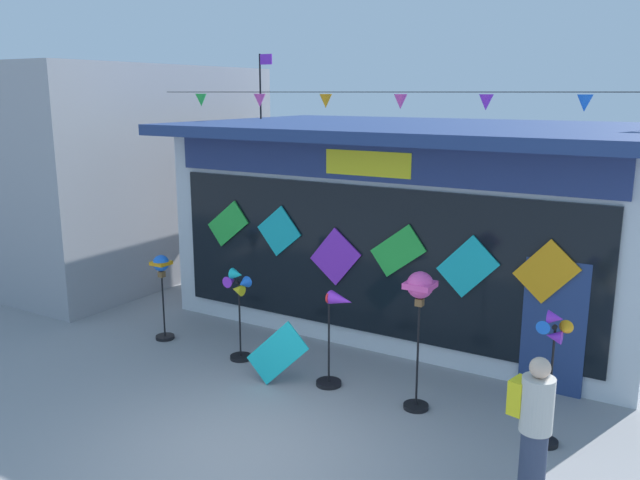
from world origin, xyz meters
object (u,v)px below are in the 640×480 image
wind_spinner_center_left (336,329)px  wind_spinner_right (553,354)px  wind_spinner_far_left (162,278)px  kite_shop_building (425,219)px  wind_spinner_left (238,299)px  wind_spinner_center_right (420,300)px  display_kite_on_ground (277,353)px  person_near_camera (534,428)px

wind_spinner_center_left → wind_spinner_right: (3.07, -0.10, 0.30)m
wind_spinner_center_left → wind_spinner_far_left: bearing=178.0°
kite_shop_building → wind_spinner_center_left: size_ratio=5.95×
wind_spinner_left → wind_spinner_right: wind_spinner_right is taller
wind_spinner_center_right → display_kite_on_ground: wind_spinner_center_right is taller
kite_shop_building → wind_spinner_left: 4.30m
wind_spinner_far_left → kite_shop_building: bearing=49.1°
wind_spinner_center_right → wind_spinner_left: bearing=178.4°
person_near_camera → display_kite_on_ground: size_ratio=1.79×
kite_shop_building → wind_spinner_left: bearing=-112.4°
wind_spinner_right → wind_spinner_far_left: bearing=178.0°
wind_spinner_center_right → display_kite_on_ground: bearing=-169.7°
wind_spinner_right → display_kite_on_ground: wind_spinner_right is taller
wind_spinner_center_right → wind_spinner_far_left: bearing=178.3°
wind_spinner_far_left → display_kite_on_ground: (2.81, -0.52, -0.62)m
wind_spinner_center_right → display_kite_on_ground: (-2.08, -0.38, -1.08)m
kite_shop_building → wind_spinner_right: kite_shop_building is taller
wind_spinner_left → display_kite_on_ground: wind_spinner_left is taller
kite_shop_building → wind_spinner_left: kite_shop_building is taller
wind_spinner_center_right → person_near_camera: 2.44m
wind_spinner_left → wind_spinner_right: size_ratio=0.88×
kite_shop_building → wind_spinner_left: size_ratio=5.67×
wind_spinner_left → person_near_camera: 5.27m
wind_spinner_center_left → person_near_camera: 3.48m
wind_spinner_center_right → display_kite_on_ground: 2.37m
wind_spinner_center_right → wind_spinner_right: bearing=-2.8°
person_near_camera → display_kite_on_ground: (-3.96, 1.02, -0.38)m
wind_spinner_far_left → person_near_camera: bearing=-12.8°
wind_spinner_right → wind_spinner_center_right: bearing=177.2°
wind_spinner_left → display_kite_on_ground: bearing=-23.2°
wind_spinner_far_left → wind_spinner_center_left: wind_spinner_far_left is taller
wind_spinner_center_left → display_kite_on_ground: size_ratio=1.59×
wind_spinner_far_left → wind_spinner_right: 6.67m
wind_spinner_far_left → wind_spinner_right: bearing=-2.0°
wind_spinner_left → person_near_camera: (5.05, -1.48, -0.16)m
wind_spinner_center_right → kite_shop_building: bearing=111.3°
wind_spinner_left → kite_shop_building: bearing=67.6°
person_near_camera → display_kite_on_ground: 4.11m
wind_spinner_far_left → wind_spinner_center_left: 3.60m
kite_shop_building → wind_spinner_right: size_ratio=4.99×
wind_spinner_center_left → display_kite_on_ground: wind_spinner_center_left is taller
wind_spinner_center_right → wind_spinner_center_left: bearing=179.2°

